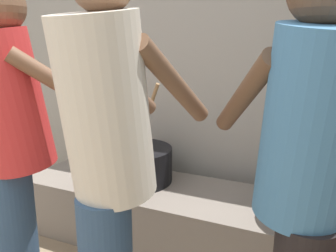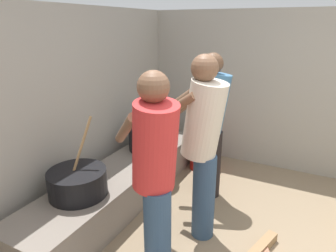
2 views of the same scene
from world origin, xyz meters
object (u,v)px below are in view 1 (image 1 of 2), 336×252
at_px(cooking_pot_main, 135,164).
at_px(cook_in_cream_shirt, 108,156).
at_px(cook_in_blue_shirt, 307,178).
at_px(cook_in_red_shirt, 13,138).
at_px(cooking_pot_secondary, 322,194).

height_order(cooking_pot_main, cook_in_cream_shirt, cook_in_cream_shirt).
xyz_separation_m(cook_in_blue_shirt, cook_in_red_shirt, (-1.25, -0.04, -0.00)).
relative_size(cook_in_blue_shirt, cook_in_cream_shirt, 0.97).
bearing_deg(cook_in_red_shirt, cooking_pot_main, 81.70).
distance_m(cook_in_blue_shirt, cook_in_red_shirt, 1.25).
bearing_deg(cook_in_cream_shirt, cook_in_red_shirt, 168.91).
height_order(cook_in_blue_shirt, cook_in_cream_shirt, cook_in_cream_shirt).
bearing_deg(cook_in_red_shirt, cook_in_cream_shirt, -11.09).
height_order(cooking_pot_secondary, cook_in_cream_shirt, cook_in_cream_shirt).
xyz_separation_m(cooking_pot_main, cook_in_red_shirt, (-0.13, -0.86, 0.39)).
bearing_deg(cook_in_blue_shirt, cooking_pot_secondary, 85.59).
bearing_deg(cook_in_cream_shirt, cooking_pot_secondary, 52.56).
relative_size(cooking_pot_main, cook_in_red_shirt, 0.44).
bearing_deg(cook_in_red_shirt, cooking_pot_secondary, 31.86).
height_order(cooking_pot_secondary, cook_in_blue_shirt, cook_in_blue_shirt).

